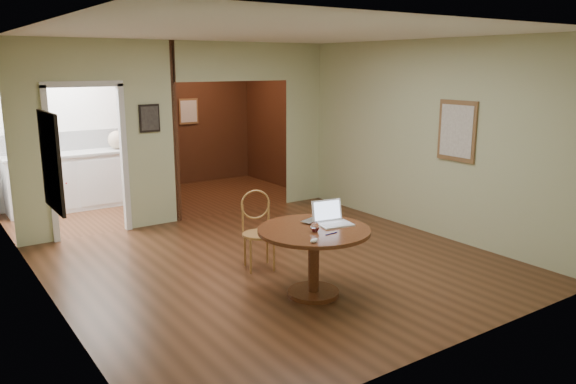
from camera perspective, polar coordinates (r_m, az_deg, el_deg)
floor at (r=6.81m, az=-0.81°, el=-7.40°), size 5.00×5.00×0.00m
room_shell at (r=9.03m, az=-14.42°, el=5.64°), size 5.20×7.50×5.00m
dining_table at (r=5.79m, az=2.64°, el=-5.51°), size 1.16×1.16×0.72m
chair at (r=6.60m, az=-3.11°, el=-3.39°), size 0.48×0.48×0.92m
open_laptop at (r=5.90m, az=4.43°, el=-2.63°), size 0.38×0.35×0.24m
closed_laptop at (r=5.97m, az=2.90°, el=-2.96°), size 0.35×0.28×0.02m
mouse at (r=5.29m, az=2.68°, el=-4.94°), size 0.11×0.08×0.04m
wine_glass at (r=5.62m, az=2.76°, el=-3.53°), size 0.09×0.09×0.10m
pen at (r=5.57m, az=4.43°, el=-4.23°), size 0.15×0.02×0.01m
kitchen_cabinet at (r=9.95m, az=-21.13°, el=1.06°), size 2.06×0.60×0.94m
grocery_bag at (r=10.06m, az=-16.99°, el=5.09°), size 0.36×0.33×0.31m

